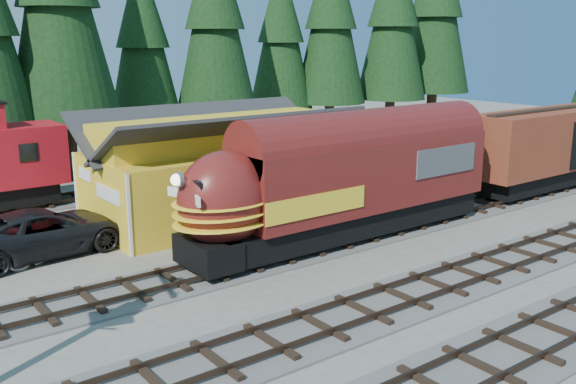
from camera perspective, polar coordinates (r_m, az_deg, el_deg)
ground at (r=23.70m, az=7.53°, el=-7.63°), size 120.00×120.00×0.00m
track_siding at (r=33.40m, az=14.97°, el=-1.60°), size 68.00×3.20×0.33m
track_main_south at (r=30.27m, az=23.93°, el=-3.88°), size 68.00×3.20×0.33m
depot at (r=30.94m, az=-6.08°, el=3.13°), size 12.80×7.00×5.30m
conifer_backdrop at (r=45.93m, az=-9.43°, el=15.25°), size 77.31×21.71×16.87m
locomotive at (r=26.89m, az=4.32°, el=0.54°), size 15.54×3.09×4.22m
boxcar at (r=39.90m, az=22.82°, el=3.92°), size 13.60×2.91×4.27m
pickup_truck_a at (r=27.52m, az=-20.89°, el=-3.35°), size 7.02×3.70×1.88m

